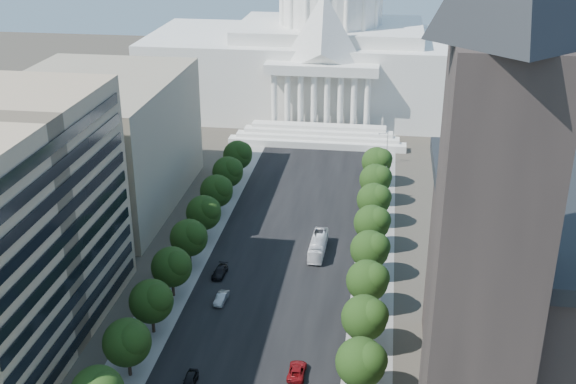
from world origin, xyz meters
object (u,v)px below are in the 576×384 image
at_px(car_dark_b, 220,272).
at_px(car_dark_a, 190,380).
at_px(city_bus, 318,246).
at_px(car_silver, 221,298).
at_px(car_red, 297,371).

bearing_deg(car_dark_b, car_dark_a, -81.01).
relative_size(car_dark_a, city_bus, 0.39).
bearing_deg(car_silver, car_dark_b, 109.87).
bearing_deg(car_dark_a, car_red, 14.45).
relative_size(car_silver, car_dark_b, 0.89).
bearing_deg(car_red, car_dark_a, 16.56).
relative_size(car_dark_a, car_silver, 0.98).
height_order(car_silver, city_bus, city_bus).
bearing_deg(car_silver, city_bus, 59.16).
relative_size(car_dark_a, car_dark_b, 0.87).
bearing_deg(car_dark_a, car_silver, 89.87).
relative_size(car_silver, city_bus, 0.40).
distance_m(car_silver, car_dark_b, 9.85).
distance_m(car_dark_a, car_red, 16.70).
xyz_separation_m(car_silver, car_dark_b, (-2.50, 9.53, -0.01)).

